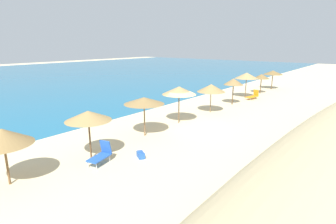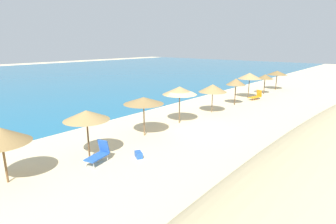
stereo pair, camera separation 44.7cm
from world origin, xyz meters
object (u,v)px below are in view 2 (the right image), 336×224
beach_umbrella_6 (213,88)px  beach_umbrella_9 (265,77)px  beach_umbrella_8 (250,76)px  beach_umbrella_10 (277,73)px  lounge_chair_0 (99,153)px  lounge_chair_1 (256,96)px  beach_umbrella_3 (86,115)px  cooler_box (139,155)px  beach_umbrella_2 (1,135)px  beach_umbrella_4 (144,101)px  beach_umbrella_7 (236,82)px  beach_umbrella_5 (180,91)px

beach_umbrella_6 → beach_umbrella_9: size_ratio=1.06×
beach_umbrella_8 → beach_umbrella_10: 8.06m
lounge_chair_0 → lounge_chair_1: size_ratio=0.83×
beach_umbrella_3 → cooler_box: (1.75, -2.00, -2.23)m
beach_umbrella_2 → lounge_chair_1: (24.93, -1.08, -1.82)m
beach_umbrella_6 → beach_umbrella_2: bearing=178.6°
beach_umbrella_4 → beach_umbrella_6: bearing=-1.6°
beach_umbrella_6 → beach_umbrella_7: (4.26, -0.10, 0.12)m
beach_umbrella_4 → beach_umbrella_9: 20.52m
beach_umbrella_5 → cooler_box: size_ratio=4.83×
beach_umbrella_6 → beach_umbrella_10: beach_umbrella_6 is taller
beach_umbrella_2 → beach_umbrella_8: size_ratio=0.89×
beach_umbrella_6 → cooler_box: 11.42m
beach_umbrella_3 → beach_umbrella_6: size_ratio=1.04×
beach_umbrella_4 → beach_umbrella_7: 12.55m
beach_umbrella_7 → beach_umbrella_10: bearing=0.3°
beach_umbrella_5 → lounge_chair_1: size_ratio=1.66×
beach_umbrella_10 → beach_umbrella_4: bearing=179.4°
beach_umbrella_5 → beach_umbrella_10: 20.88m
beach_umbrella_3 → beach_umbrella_8: 21.18m
beach_umbrella_9 → lounge_chair_0: size_ratio=1.67×
beach_umbrella_7 → cooler_box: size_ratio=4.48×
beach_umbrella_6 → beach_umbrella_10: (16.43, -0.04, 0.04)m
beach_umbrella_3 → beach_umbrella_5: 8.35m
beach_umbrella_2 → beach_umbrella_4: size_ratio=0.97×
beach_umbrella_4 → lounge_chair_0: size_ratio=1.84×
beach_umbrella_4 → lounge_chair_1: (16.54, -0.90, -2.02)m
beach_umbrella_5 → beach_umbrella_6: (4.44, -0.24, -0.34)m
beach_umbrella_6 → beach_umbrella_4: bearing=178.4°
beach_umbrella_5 → beach_umbrella_6: beach_umbrella_5 is taller
cooler_box → beach_umbrella_5: bearing=19.5°
beach_umbrella_6 → lounge_chair_0: beach_umbrella_6 is taller
lounge_chair_1 → cooler_box: (-19.29, -1.42, -0.23)m
beach_umbrella_4 → beach_umbrella_8: 16.68m
beach_umbrella_7 → beach_umbrella_10: (12.17, 0.06, -0.08)m
beach_umbrella_8 → cooler_box: (-19.43, -2.39, -2.39)m
cooler_box → beach_umbrella_4: bearing=40.2°
beach_umbrella_2 → cooler_box: size_ratio=4.30×
beach_umbrella_6 → lounge_chair_1: beach_umbrella_6 is taller
beach_umbrella_2 → cooler_box: bearing=-23.9°
beach_umbrella_7 → lounge_chair_0: size_ratio=1.85×
beach_umbrella_9 → beach_umbrella_6: bearing=179.9°
beach_umbrella_3 → beach_umbrella_8: size_ratio=0.92×
beach_umbrella_10 → lounge_chair_1: beach_umbrella_10 is taller
beach_umbrella_3 → lounge_chair_1: bearing=-1.6°
beach_umbrella_5 → beach_umbrella_7: bearing=-2.2°
beach_umbrella_7 → beach_umbrella_8: 4.15m
beach_umbrella_9 → beach_umbrella_7: bearing=-179.5°
beach_umbrella_3 → beach_umbrella_6: bearing=0.4°
beach_umbrella_4 → lounge_chair_0: 5.04m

